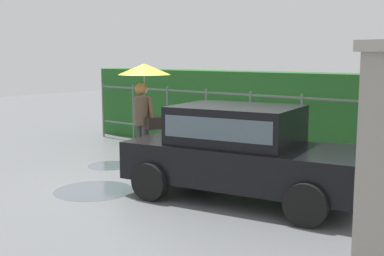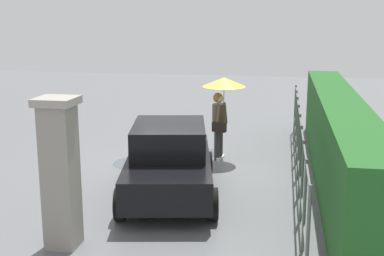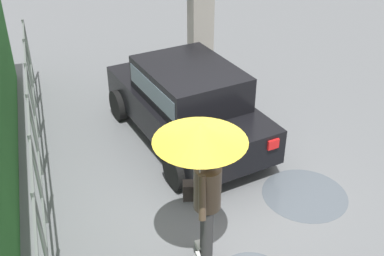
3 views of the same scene
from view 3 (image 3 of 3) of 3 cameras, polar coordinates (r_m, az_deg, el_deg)
ground_plane at (r=7.57m, az=3.44°, el=-7.44°), size 40.00×40.00×0.00m
car at (r=8.40m, az=-0.59°, el=3.40°), size 3.94×2.39×1.48m
pedestrian at (r=5.42m, az=1.29°, el=-3.65°), size 1.08×1.08×2.11m
gate_pillar at (r=10.86m, az=1.03°, el=12.48°), size 0.60×0.60×2.42m
fence_section at (r=6.78m, az=-18.16°, el=-5.61°), size 9.86×0.05×1.50m
puddle_near at (r=7.66m, az=13.46°, el=-7.84°), size 1.33×1.33×0.00m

